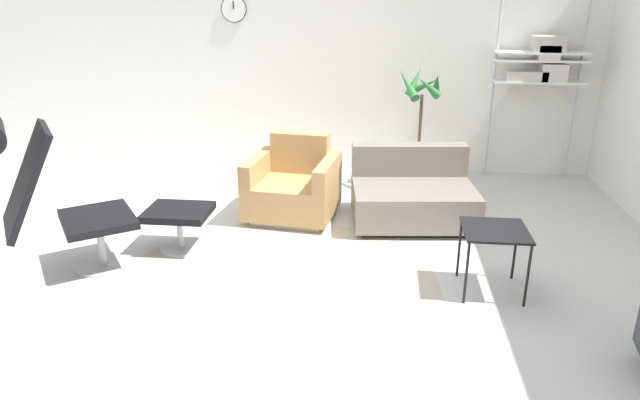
# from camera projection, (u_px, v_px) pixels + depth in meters

# --- Properties ---
(ground_plane) EXTENTS (12.00, 12.00, 0.00)m
(ground_plane) POSITION_uv_depth(u_px,v_px,m) (296.00, 262.00, 4.70)
(ground_plane) COLOR silver
(wall_back) EXTENTS (12.00, 0.09, 2.80)m
(wall_back) POSITION_uv_depth(u_px,v_px,m) (328.00, 53.00, 6.74)
(wall_back) COLOR silver
(wall_back) RESTS_ON ground_plane
(round_rug) EXTENTS (2.51, 2.51, 0.01)m
(round_rug) POSITION_uv_depth(u_px,v_px,m) (275.00, 284.00, 4.34)
(round_rug) COLOR #BCB29E
(round_rug) RESTS_ON ground_plane
(lounge_chair) EXTENTS (1.15, 1.05, 1.29)m
(lounge_chair) POSITION_uv_depth(u_px,v_px,m) (40.00, 182.00, 4.20)
(lounge_chair) COLOR #BCBCC1
(lounge_chair) RESTS_ON ground_plane
(ottoman) EXTENTS (0.53, 0.45, 0.37)m
(ottoman) POSITION_uv_depth(u_px,v_px,m) (179.00, 218.00, 4.83)
(ottoman) COLOR #BCBCC1
(ottoman) RESTS_ON ground_plane
(armchair_red) EXTENTS (0.91, 0.88, 0.78)m
(armchair_red) POSITION_uv_depth(u_px,v_px,m) (294.00, 188.00, 5.57)
(armchair_red) COLOR silver
(armchair_red) RESTS_ON ground_plane
(couch_low) EXTENTS (1.22, 1.00, 0.68)m
(couch_low) POSITION_uv_depth(u_px,v_px,m) (412.00, 196.00, 5.47)
(couch_low) COLOR black
(couch_low) RESTS_ON ground_plane
(side_table) EXTENTS (0.46, 0.46, 0.50)m
(side_table) POSITION_uv_depth(u_px,v_px,m) (495.00, 236.00, 4.10)
(side_table) COLOR black
(side_table) RESTS_ON ground_plane
(potted_plant) EXTENTS (0.52, 0.53, 1.34)m
(potted_plant) POSITION_uv_depth(u_px,v_px,m) (419.00, 129.00, 6.27)
(potted_plant) COLOR silver
(potted_plant) RESTS_ON ground_plane
(shelf_unit) EXTENTS (0.99, 0.28, 2.04)m
(shelf_unit) POSITION_uv_depth(u_px,v_px,m) (542.00, 64.00, 6.28)
(shelf_unit) COLOR #BCBCC1
(shelf_unit) RESTS_ON ground_plane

